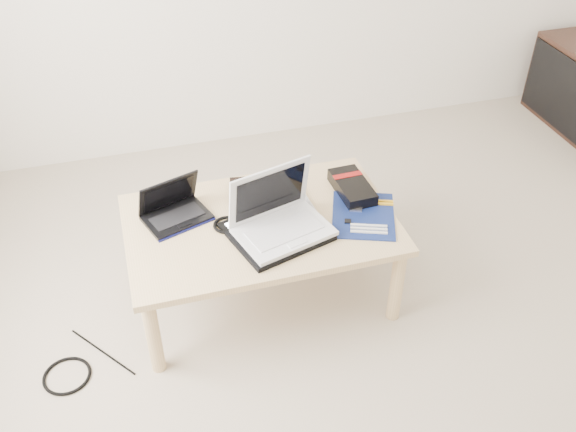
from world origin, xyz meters
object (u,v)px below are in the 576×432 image
object	(u,v)px
coffee_table	(261,231)
netbook	(174,210)
white_laptop	(279,218)
gpu_box	(352,187)

from	to	relation	value
coffee_table	netbook	size ratio (longest dim) A/B	3.61
white_laptop	gpu_box	bearing A→B (deg)	24.94
coffee_table	gpu_box	distance (m)	0.45
white_laptop	coffee_table	bearing A→B (deg)	122.31
netbook	coffee_table	bearing A→B (deg)	-21.01
gpu_box	coffee_table	bearing A→B (deg)	-168.71
coffee_table	netbook	xyz separation A→B (m)	(-0.33, 0.13, 0.09)
netbook	gpu_box	size ratio (longest dim) A/B	1.15
coffee_table	gpu_box	xyz separation A→B (m)	(0.43, 0.09, 0.08)
coffee_table	gpu_box	size ratio (longest dim) A/B	4.15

